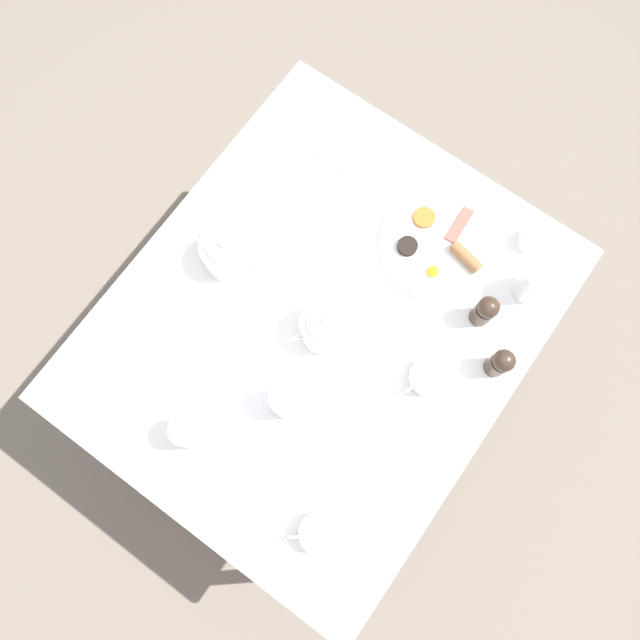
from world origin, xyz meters
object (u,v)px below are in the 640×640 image
(teacup_with_saucer_left, at_px, (428,377))
(salt_grinder, at_px, (485,311))
(teapot_far, at_px, (326,326))
(water_glass_tall, at_px, (189,432))
(teacup_with_saucer_right, at_px, (319,532))
(fork_by_plate, at_px, (333,237))
(napkin_folded, at_px, (343,148))
(breakfast_plate, at_px, (438,246))
(knife_by_plate, at_px, (140,334))
(teapot_near, at_px, (228,251))
(spoon_for_tea, at_px, (269,464))
(creamer_jug, at_px, (533,238))
(water_glass_short, at_px, (534,283))
(pepper_grinder, at_px, (501,363))
(wine_glass_spare, at_px, (286,401))

(teacup_with_saucer_left, distance_m, salt_grinder, 0.21)
(teapot_far, bearing_deg, water_glass_tall, 15.50)
(teacup_with_saucer_right, height_order, fork_by_plate, teacup_with_saucer_right)
(teacup_with_saucer_left, relative_size, napkin_folded, 1.18)
(breakfast_plate, height_order, teacup_with_saucer_left, teacup_with_saucer_left)
(napkin_folded, relative_size, knife_by_plate, 0.74)
(breakfast_plate, bearing_deg, teacup_with_saucer_left, -61.60)
(teacup_with_saucer_left, bearing_deg, salt_grinder, 83.67)
(knife_by_plate, bearing_deg, napkin_folded, 80.88)
(teapot_near, relative_size, water_glass_tall, 1.80)
(teapot_far, height_order, spoon_for_tea, teapot_far)
(teacup_with_saucer_left, distance_m, knife_by_plate, 0.69)
(water_glass_tall, xyz_separation_m, creamer_jug, (0.39, 0.86, -0.02))
(teacup_with_saucer_right, bearing_deg, knife_by_plate, 169.25)
(teapot_far, relative_size, water_glass_short, 1.55)
(water_glass_tall, bearing_deg, spoon_for_tea, 13.89)
(teapot_near, height_order, knife_by_plate, teapot_near)
(napkin_folded, xyz_separation_m, spoon_for_tea, (0.32, -0.76, -0.00))
(spoon_for_tea, bearing_deg, pepper_grinder, 58.66)
(teacup_with_saucer_left, relative_size, pepper_grinder, 1.38)
(teacup_with_saucer_left, distance_m, spoon_for_tea, 0.42)
(breakfast_plate, bearing_deg, spoon_for_tea, -92.12)
(teapot_far, relative_size, water_glass_tall, 1.61)
(water_glass_short, xyz_separation_m, fork_by_plate, (-0.47, -0.16, -0.06))
(creamer_jug, bearing_deg, napkin_folded, -173.86)
(teapot_far, xyz_separation_m, wine_glass_spare, (0.03, -0.20, 0.01))
(breakfast_plate, xyz_separation_m, teapot_far, (-0.10, -0.34, 0.04))
(salt_grinder, distance_m, fork_by_plate, 0.41)
(water_glass_short, bearing_deg, wine_glass_spare, -118.90)
(teapot_near, bearing_deg, teapot_far, 167.26)
(teacup_with_saucer_right, distance_m, napkin_folded, 0.95)
(napkin_folded, height_order, spoon_for_tea, napkin_folded)
(napkin_folded, bearing_deg, water_glass_tall, -80.06)
(teapot_far, xyz_separation_m, fork_by_plate, (-0.12, 0.21, -0.05))
(wine_glass_spare, height_order, fork_by_plate, wine_glass_spare)
(salt_grinder, height_order, fork_by_plate, salt_grinder)
(breakfast_plate, relative_size, spoon_for_tea, 2.16)
(teacup_with_saucer_left, distance_m, fork_by_plate, 0.42)
(water_glass_tall, xyz_separation_m, spoon_for_tea, (0.18, 0.05, -0.05))
(water_glass_short, height_order, wine_glass_spare, water_glass_short)
(breakfast_plate, distance_m, salt_grinder, 0.21)
(breakfast_plate, bearing_deg, wine_glass_spare, -97.84)
(breakfast_plate, bearing_deg, napkin_folded, 166.11)
(wine_glass_spare, bearing_deg, teapot_near, 147.21)
(creamer_jug, bearing_deg, salt_grinder, -89.73)
(fork_by_plate, height_order, knife_by_plate, same)
(knife_by_plate, bearing_deg, teacup_with_saucer_left, 26.75)
(teacup_with_saucer_right, bearing_deg, spoon_for_tea, 163.53)
(water_glass_tall, relative_size, wine_glass_spare, 1.05)
(teacup_with_saucer_left, relative_size, fork_by_plate, 0.97)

